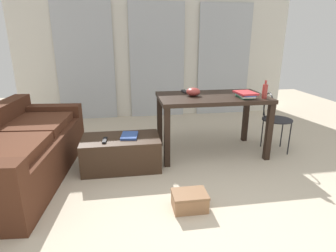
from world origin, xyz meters
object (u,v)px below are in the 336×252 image
at_px(craft_table, 212,104).
at_px(shoebox, 190,201).
at_px(tv_remote_on_table, 185,92).
at_px(tv_remote_primary, 105,140).
at_px(bottle_near, 265,91).
at_px(magazine, 130,136).
at_px(book_stack, 245,94).
at_px(bowl, 193,92).
at_px(wire_chair, 273,115).
at_px(coffee_table, 121,153).
at_px(couch, 18,152).

bearing_deg(craft_table, shoebox, -114.83).
height_order(tv_remote_on_table, tv_remote_primary, tv_remote_on_table).
relative_size(craft_table, bottle_near, 6.26).
xyz_separation_m(magazine, shoebox, (0.51, -0.99, -0.31)).
distance_m(book_stack, tv_remote_on_table, 0.81).
distance_m(craft_table, bowl, 0.30).
bearing_deg(book_stack, tv_remote_primary, -173.39).
xyz_separation_m(bowl, shoebox, (-0.33, -1.28, -0.76)).
relative_size(bowl, tv_remote_primary, 1.04).
relative_size(bottle_near, bowl, 1.23).
distance_m(tv_remote_primary, magazine, 0.30).
relative_size(craft_table, wire_chair, 1.71).
height_order(book_stack, tv_remote_primary, book_stack).
xyz_separation_m(coffee_table, book_stack, (1.57, 0.12, 0.64)).
distance_m(wire_chair, bowl, 1.14).
bearing_deg(shoebox, wire_chair, 39.68).
bearing_deg(shoebox, craft_table, 65.17).
bearing_deg(bottle_near, couch, -177.68).
bearing_deg(tv_remote_on_table, wire_chair, -21.47).
height_order(bottle_near, book_stack, bottle_near).
bearing_deg(magazine, wire_chair, 13.33).
bearing_deg(coffee_table, tv_remote_primary, -154.67).
xyz_separation_m(couch, coffee_table, (1.12, 0.10, -0.12)).
relative_size(book_stack, tv_remote_on_table, 1.73).
distance_m(coffee_table, shoebox, 1.15).
relative_size(wire_chair, magazine, 3.08).
height_order(craft_table, shoebox, craft_table).
height_order(couch, coffee_table, couch).
bearing_deg(coffee_table, couch, -175.11).
bearing_deg(coffee_table, wire_chair, 5.89).
distance_m(coffee_table, magazine, 0.23).
xyz_separation_m(coffee_table, magazine, (0.11, 0.02, 0.20)).
bearing_deg(wire_chair, craft_table, 174.74).
xyz_separation_m(book_stack, tv_remote_primary, (-1.75, -0.20, -0.44)).
bearing_deg(bowl, bottle_near, -19.32).
xyz_separation_m(craft_table, magazine, (-1.09, -0.26, -0.29)).
relative_size(tv_remote_on_table, tv_remote_primary, 1.01).
distance_m(craft_table, wire_chair, 0.86).
bearing_deg(couch, wire_chair, 5.53).
bearing_deg(bowl, wire_chair, -5.43).
bearing_deg(craft_table, bowl, 174.02).
bearing_deg(book_stack, wire_chair, 11.10).
bearing_deg(wire_chair, magazine, -174.45).
distance_m(craft_table, shoebox, 1.51).
bearing_deg(couch, tv_remote_on_table, 17.84).
height_order(coffee_table, craft_table, craft_table).
height_order(couch, bowl, bowl).
bearing_deg(shoebox, tv_remote_on_table, 79.99).
distance_m(coffee_table, bottle_near, 1.91).
bearing_deg(bottle_near, tv_remote_primary, -176.92).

